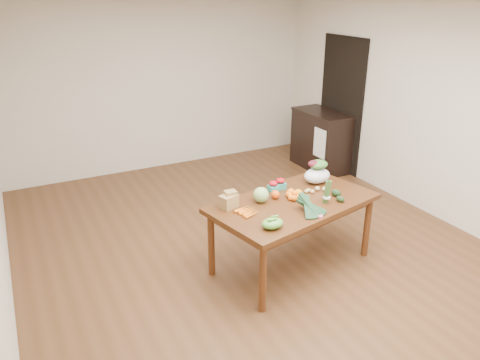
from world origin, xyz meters
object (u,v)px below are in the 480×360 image
mandarin_cluster (294,195)px  salad_bag (317,173)px  cabbage (261,195)px  paper_bag (229,200)px  cabinet (321,140)px  asparagus_bundle (327,192)px  dining_table (292,233)px  kale_bunch (313,206)px

mandarin_cluster → salad_bag: (0.46, 0.25, 0.07)m
cabbage → paper_bag: bearing=174.5°
cabinet → asparagus_bundle: size_ratio=4.08×
cabinet → dining_table: bearing=-131.7°
dining_table → salad_bag: salad_bag is taller
mandarin_cluster → asparagus_bundle: 0.34m
kale_bunch → dining_table: bearing=77.6°
paper_bag → kale_bunch: size_ratio=0.57×
dining_table → cabbage: 0.56m
asparagus_bundle → paper_bag: bearing=146.5°
cabbage → kale_bunch: (0.31, -0.46, 0.00)m
paper_bag → salad_bag: size_ratio=0.74×
paper_bag → cabbage: bearing=-5.5°
kale_bunch → paper_bag: bearing=130.6°
paper_bag → asparagus_bundle: size_ratio=0.91×
cabinet → mandarin_cluster: (-1.98, -2.22, 0.33)m
cabbage → cabinet: bearing=42.5°
mandarin_cluster → salad_bag: size_ratio=0.59×
asparagus_bundle → salad_bag: bearing=52.2°
dining_table → asparagus_bundle: size_ratio=6.76×
cabbage → kale_bunch: 0.55m
dining_table → mandarin_cluster: bearing=36.4°
dining_table → salad_bag: size_ratio=5.53×
paper_bag → asparagus_bundle: bearing=-21.1°
cabbage → kale_bunch: bearing=-56.0°
mandarin_cluster → asparagus_bundle: asparagus_bundle is taller
cabinet → cabbage: 3.18m
salad_bag → paper_bag: bearing=-173.7°
mandarin_cluster → salad_bag: salad_bag is taller
cabbage → dining_table: bearing=-22.7°
cabinet → cabbage: (-2.33, -2.13, 0.36)m
mandarin_cluster → paper_bag: bearing=169.8°
kale_bunch → salad_bag: salad_bag is taller
asparagus_bundle → cabinet: bearing=42.1°
asparagus_bundle → dining_table: bearing=131.7°
cabinet → salad_bag: bearing=-127.7°
kale_bunch → mandarin_cluster: bearing=72.3°
mandarin_cluster → kale_bunch: (-0.03, -0.37, 0.03)m
dining_table → cabbage: bearing=144.9°
dining_table → kale_bunch: (-0.00, -0.33, 0.45)m
dining_table → cabbage: (-0.31, 0.13, 0.45)m
dining_table → kale_bunch: size_ratio=4.23×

